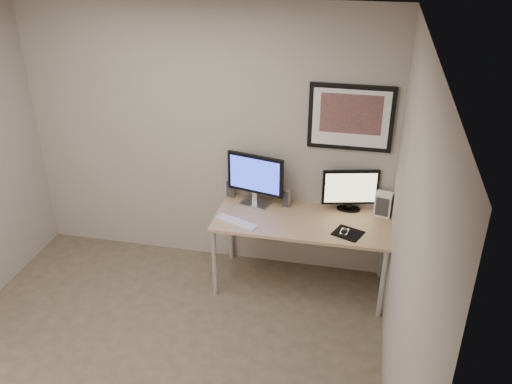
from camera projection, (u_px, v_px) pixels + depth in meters
floor at (151, 369)px, 4.30m from camera, size 3.60×3.60×0.00m
room at (154, 158)px, 3.94m from camera, size 3.60×3.60×3.60m
desk at (302, 226)px, 4.98m from camera, size 1.60×0.70×0.73m
framed_art at (351, 118)px, 4.77m from camera, size 0.75×0.04×0.60m
monitor_large at (255, 178)px, 5.08m from camera, size 0.56×0.24×0.51m
monitor_tv at (350, 189)px, 5.01m from camera, size 0.52×0.17×0.41m
speaker_left at (231, 188)px, 5.31m from camera, size 0.09×0.09×0.20m
speaker_right at (286, 197)px, 5.13m from camera, size 0.08×0.08×0.19m
keyboard at (236, 222)px, 4.90m from camera, size 0.44×0.26×0.01m
mousepad at (348, 233)px, 4.74m from camera, size 0.31×0.29×0.00m
mouse at (344, 231)px, 4.73m from camera, size 0.07×0.11×0.04m
fan_unit at (383, 204)px, 4.97m from camera, size 0.17×0.14×0.23m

